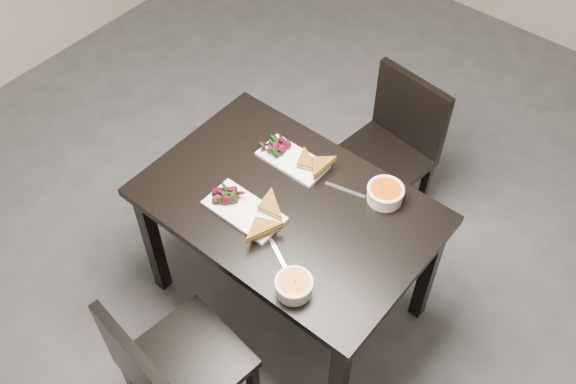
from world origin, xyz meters
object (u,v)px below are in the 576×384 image
at_px(chair_far, 392,145).
at_px(plate_near, 244,211).
at_px(soup_bowl_near, 294,285).
at_px(soup_bowl_far, 385,193).
at_px(table, 288,217).
at_px(chair_near, 169,368).
at_px(plate_far, 293,160).

distance_m(chair_far, plate_near, 0.99).
distance_m(soup_bowl_near, soup_bowl_far, 0.58).
height_order(table, soup_bowl_far, soup_bowl_far).
height_order(table, chair_near, chair_near).
bearing_deg(plate_near, chair_near, -77.30).
relative_size(chair_far, soup_bowl_near, 5.86).
bearing_deg(chair_near, soup_bowl_near, 67.85).
bearing_deg(table, soup_bowl_near, -47.62).
distance_m(table, chair_near, 0.78).
bearing_deg(chair_near, soup_bowl_far, 82.88).
bearing_deg(soup_bowl_far, plate_far, -169.67).
distance_m(chair_near, plate_far, 1.00).
xyz_separation_m(chair_near, soup_bowl_far, (0.27, 1.03, 0.30)).
height_order(soup_bowl_near, soup_bowl_far, soup_bowl_far).
bearing_deg(soup_bowl_far, chair_near, -104.49).
height_order(table, soup_bowl_near, soup_bowl_near).
bearing_deg(chair_far, plate_far, -98.26).
xyz_separation_m(plate_near, plate_far, (-0.03, 0.34, -0.00)).
distance_m(table, plate_near, 0.21).
height_order(plate_far, soup_bowl_far, soup_bowl_far).
bearing_deg(table, plate_far, 124.48).
relative_size(plate_near, soup_bowl_near, 2.29).
relative_size(chair_far, plate_far, 2.79).
height_order(plate_near, plate_far, plate_near).
xyz_separation_m(chair_near, soup_bowl_near, (0.25, 0.45, 0.30)).
relative_size(chair_near, soup_bowl_near, 5.86).
bearing_deg(plate_near, chair_far, 81.71).
distance_m(chair_far, plate_far, 0.67).
relative_size(table, chair_far, 1.41).
bearing_deg(soup_bowl_near, table, 132.38).
distance_m(plate_near, soup_bowl_far, 0.58).
height_order(soup_bowl_near, plate_far, soup_bowl_near).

